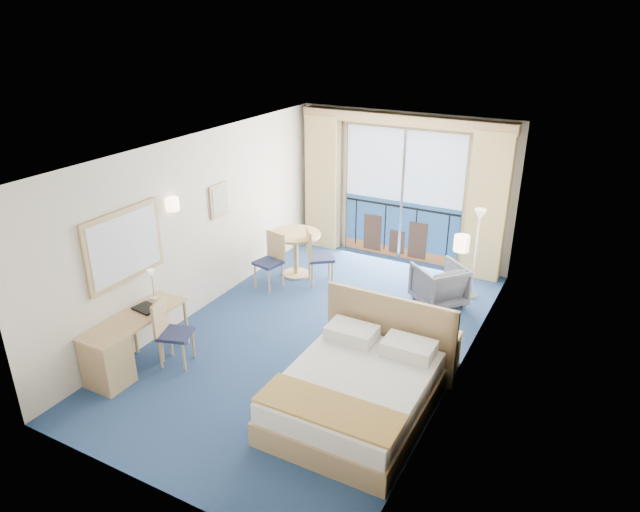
{
  "coord_description": "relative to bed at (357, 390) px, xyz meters",
  "views": [
    {
      "loc": [
        3.35,
        -6.21,
        4.28
      ],
      "look_at": [
        -0.08,
        0.2,
        1.15
      ],
      "focal_mm": 32.0,
      "sensor_mm": 36.0,
      "label": 1
    }
  ],
  "objects": [
    {
      "name": "floor",
      "position": [
        -1.2,
        1.28,
        -0.3
      ],
      "size": [
        6.5,
        6.5,
        0.0
      ],
      "primitive_type": "plane",
      "color": "navy",
      "rests_on": "ground"
    },
    {
      "name": "wall_print",
      "position": [
        -3.17,
        1.73,
        1.3
      ],
      "size": [
        0.04,
        0.42,
        0.52
      ],
      "color": "tan",
      "rests_on": "room_walls"
    },
    {
      "name": "curtain_left",
      "position": [
        -2.75,
        4.35,
        0.97
      ],
      "size": [
        0.65,
        0.22,
        2.55
      ],
      "primitive_type": "cube",
      "color": "#D4BF75",
      "rests_on": "room_walls"
    },
    {
      "name": "mirror",
      "position": [
        -3.17,
        -0.22,
        1.25
      ],
      "size": [
        0.05,
        1.25,
        0.95
      ],
      "color": "tan",
      "rests_on": "room_walls"
    },
    {
      "name": "desk_chair",
      "position": [
        -2.58,
        -0.22,
        0.21
      ],
      "size": [
        0.5,
        0.49,
        0.91
      ],
      "rotation": [
        0.0,
        0.0,
        1.88
      ],
      "color": "#1C2141",
      "rests_on": "ground"
    },
    {
      "name": "balcony_door",
      "position": [
        -1.21,
        4.49,
        0.84
      ],
      "size": [
        2.36,
        0.03,
        2.52
      ],
      "color": "navy",
      "rests_on": "room_walls"
    },
    {
      "name": "desk_lamp",
      "position": [
        -3.04,
        0.04,
        0.71
      ],
      "size": [
        0.11,
        0.11,
        0.43
      ],
      "color": "silver",
      "rests_on": "desk"
    },
    {
      "name": "floor_lamp",
      "position": [
        0.42,
        3.53,
        0.83
      ],
      "size": [
        0.21,
        0.21,
        1.49
      ],
      "color": "silver",
      "rests_on": "ground"
    },
    {
      "name": "room_walls",
      "position": [
        -1.2,
        1.28,
        1.48
      ],
      "size": [
        4.04,
        6.54,
        2.72
      ],
      "color": "beige",
      "rests_on": "ground"
    },
    {
      "name": "bed",
      "position": [
        0.0,
        0.0,
        0.0
      ],
      "size": [
        1.71,
        2.03,
        1.07
      ],
      "color": "tan",
      "rests_on": "ground"
    },
    {
      "name": "desk",
      "position": [
        -2.93,
        -0.85,
        0.08
      ],
      "size": [
        0.51,
        1.47,
        0.69
      ],
      "color": "tan",
      "rests_on": "ground"
    },
    {
      "name": "pelmet",
      "position": [
        -1.2,
        4.38,
        2.28
      ],
      "size": [
        3.8,
        0.25,
        0.18
      ],
      "primitive_type": "cube",
      "color": "tan",
      "rests_on": "room_walls"
    },
    {
      "name": "curtain_right",
      "position": [
        0.35,
        4.35,
        0.97
      ],
      "size": [
        0.65,
        0.22,
        2.55
      ],
      "primitive_type": "cube",
      "color": "#D4BF75",
      "rests_on": "room_walls"
    },
    {
      "name": "round_table",
      "position": [
        -2.52,
        2.9,
        0.29
      ],
      "size": [
        0.87,
        0.87,
        0.78
      ],
      "color": "tan",
      "rests_on": "ground"
    },
    {
      "name": "sconce_right",
      "position": [
        0.74,
        1.13,
        1.55
      ],
      "size": [
        0.18,
        0.18,
        0.18
      ],
      "primitive_type": "cylinder",
      "color": "#FCDBB1",
      "rests_on": "room_walls"
    },
    {
      "name": "table_chair_b",
      "position": [
        -2.65,
        2.34,
        0.22
      ],
      "size": [
        0.47,
        0.48,
        0.93
      ],
      "rotation": [
        0.0,
        0.0,
        -0.2
      ],
      "color": "#1C2141",
      "rests_on": "ground"
    },
    {
      "name": "phone",
      "position": [
        0.57,
        1.42,
        0.22
      ],
      "size": [
        0.19,
        0.17,
        0.07
      ],
      "primitive_type": "cube",
      "rotation": [
        0.0,
        0.0,
        -0.32
      ],
      "color": "white",
      "rests_on": "nightstand"
    },
    {
      "name": "folder",
      "position": [
        -2.95,
        -0.21,
        0.41
      ],
      "size": [
        0.35,
        0.28,
        0.03
      ],
      "primitive_type": "cube",
      "rotation": [
        0.0,
        0.0,
        -0.14
      ],
      "color": "black",
      "rests_on": "desk"
    },
    {
      "name": "sconce_left",
      "position": [
        -3.14,
        0.68,
        1.55
      ],
      "size": [
        0.18,
        0.18,
        0.18
      ],
      "primitive_type": "cylinder",
      "color": "#FCDBB1",
      "rests_on": "room_walls"
    },
    {
      "name": "nightstand",
      "position": [
        0.6,
        1.37,
        -0.06
      ],
      "size": [
        0.37,
        0.35,
        0.49
      ],
      "primitive_type": "cube",
      "color": "#9E8654",
      "rests_on": "ground"
    },
    {
      "name": "armchair",
      "position": [
        0.01,
        3.04,
        0.03
      ],
      "size": [
        1.01,
        1.01,
        0.66
      ],
      "primitive_type": "imported",
      "rotation": [
        0.0,
        0.0,
        4.01
      ],
      "color": "#40424D",
      "rests_on": "ground"
    },
    {
      "name": "table_chair_a",
      "position": [
        -2.05,
        2.77,
        0.25
      ],
      "size": [
        0.6,
        0.6,
        0.98
      ],
      "rotation": [
        0.0,
        0.0,
        2.22
      ],
      "color": "#1C2141",
      "rests_on": "ground"
    }
  ]
}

